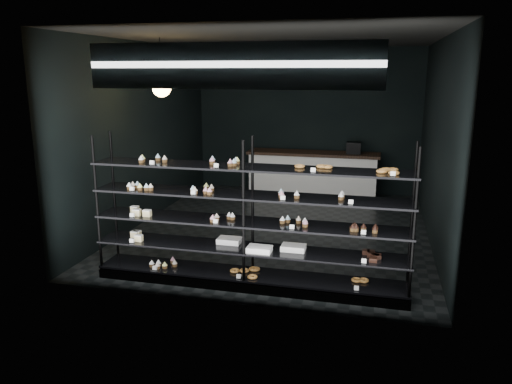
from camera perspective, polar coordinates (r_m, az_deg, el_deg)
room at (r=8.46m, az=2.83°, el=6.21°), size 5.01×6.01×3.20m
display_shelf at (r=6.33m, az=-1.11°, el=-5.37°), size 4.00×0.50×1.91m
signage at (r=5.54m, az=-3.08°, el=14.22°), size 3.30×0.05×0.50m
pendant_lamp at (r=7.88m, az=-10.75°, el=11.66°), size 0.29×0.29×0.87m
service_counter at (r=11.04m, az=6.55°, el=2.10°), size 2.85×0.65×1.23m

